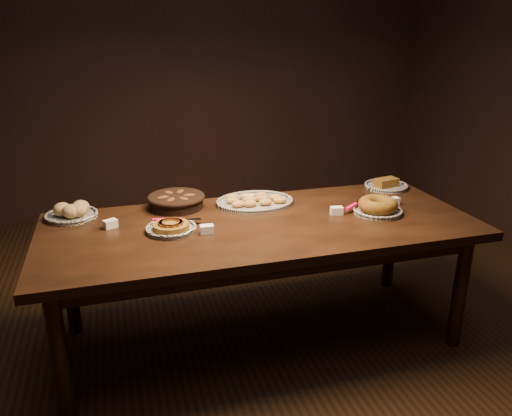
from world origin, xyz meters
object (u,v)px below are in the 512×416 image
object	(u,v)px
apple_tart_plate	(171,227)
bundt_cake_plate	(377,207)
madeleine_platter	(255,201)
buffet_table	(261,235)

from	to	relation	value
apple_tart_plate	bundt_cake_plate	size ratio (longest dim) A/B	0.90
bundt_cake_plate	madeleine_platter	bearing A→B (deg)	137.75
madeleine_platter	bundt_cake_plate	world-z (taller)	bundt_cake_plate
buffet_table	apple_tart_plate	bearing A→B (deg)	178.10
buffet_table	bundt_cake_plate	distance (m)	0.71
buffet_table	madeleine_platter	world-z (taller)	madeleine_platter
apple_tart_plate	bundt_cake_plate	bearing A→B (deg)	2.98
apple_tart_plate	bundt_cake_plate	world-z (taller)	bundt_cake_plate
bundt_cake_plate	buffet_table	bearing A→B (deg)	163.00
buffet_table	bundt_cake_plate	world-z (taller)	bundt_cake_plate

